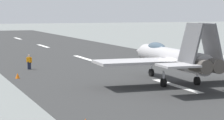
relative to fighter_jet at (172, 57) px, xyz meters
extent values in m
plane|color=slate|center=(-1.72, 0.37, -2.35)|extent=(400.00, 400.00, 0.00)
cube|color=#2D2E2E|center=(-1.72, 0.37, -2.34)|extent=(240.00, 26.00, 0.02)
cube|color=white|center=(-1.41, 0.37, -2.33)|extent=(8.00, 0.70, 0.00)
cube|color=white|center=(24.24, 0.37, -2.33)|extent=(8.00, 0.70, 0.00)
cube|color=white|center=(48.20, 0.37, -2.33)|extent=(8.00, 0.70, 0.00)
cube|color=white|center=(73.47, 0.37, -2.33)|extent=(8.00, 0.70, 0.00)
cylinder|color=#A4A2A4|center=(0.15, -0.01, -0.08)|extent=(12.04, 2.42, 1.75)
cone|color=#A4A2A4|center=(7.50, -0.42, -0.08)|extent=(2.84, 1.64, 1.49)
ellipsoid|color=#3F5160|center=(3.52, -0.20, 0.58)|extent=(3.66, 1.30, 1.10)
cylinder|color=#47423D|center=(-5.95, 0.88, -0.08)|extent=(2.26, 1.22, 1.10)
cylinder|color=#47423D|center=(-6.01, -0.21, -0.08)|extent=(2.26, 1.22, 1.10)
cube|color=#A4A2A4|center=(-0.62, 4.11, -0.18)|extent=(3.75, 6.56, 0.24)
cube|color=#A4A2A4|center=(-1.08, -4.01, -0.18)|extent=(3.75, 6.56, 0.24)
cube|color=#A4A2A4|center=(-5.84, 2.73, 0.02)|extent=(2.55, 2.93, 0.16)
cube|color=#545558|center=(-5.01, 1.18, 1.62)|extent=(2.65, 1.09, 3.14)
cube|color=#545558|center=(-5.11, -0.62, 1.62)|extent=(2.65, 1.09, 3.14)
cylinder|color=silver|center=(4.74, -0.27, -1.65)|extent=(0.18, 0.18, 1.40)
cylinder|color=black|center=(4.74, -0.27, -1.97)|extent=(0.78, 0.34, 0.76)
cylinder|color=silver|center=(-1.56, 1.69, -1.65)|extent=(0.18, 0.18, 1.40)
cylinder|color=black|center=(-1.56, 1.69, -1.97)|extent=(0.78, 0.34, 0.76)
cylinder|color=silver|center=(-1.74, -1.51, -1.65)|extent=(0.18, 0.18, 1.40)
cylinder|color=black|center=(-1.74, -1.51, -1.97)|extent=(0.78, 0.34, 0.76)
cube|color=#1E2338|center=(14.80, 9.84, -1.92)|extent=(0.24, 0.36, 0.87)
cube|color=orange|center=(14.80, 9.84, -1.27)|extent=(0.51, 0.51, 0.59)
sphere|color=tan|center=(14.80, 9.84, -0.81)|extent=(0.22, 0.22, 0.22)
cylinder|color=orange|center=(15.00, 10.05, -1.30)|extent=(0.10, 0.10, 0.56)
cylinder|color=orange|center=(14.59, 9.62, -1.30)|extent=(0.10, 0.10, 0.56)
cone|color=orange|center=(8.10, 12.35, -2.08)|extent=(0.44, 0.44, 0.55)
camera|label=1|loc=(-37.21, 20.50, 4.17)|focal=76.22mm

